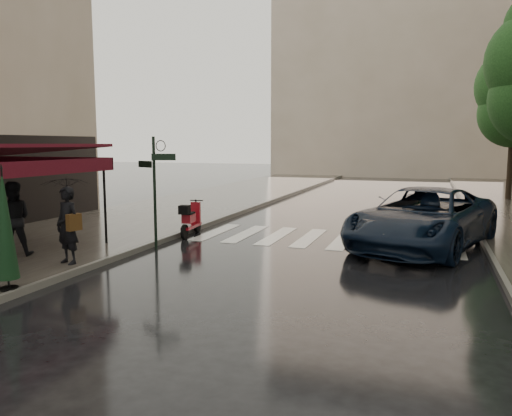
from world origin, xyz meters
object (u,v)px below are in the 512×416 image
Objects in this scene: pedestrian_with_umbrella at (66,192)px; parked_car at (424,218)px; scooter at (190,220)px; pedestrian_terrace at (12,219)px; parasol_front at (5,224)px.

pedestrian_with_umbrella is 0.42× the size of parked_car.
scooter is at bearing 94.99° from pedestrian_with_umbrella.
parked_car is (9.64, 4.93, -0.21)m from pedestrian_terrace.
parked_car is at bearing 169.70° from pedestrian_terrace.
pedestrian_terrace reaches higher than scooter.
pedestrian_with_umbrella reaches higher than parasol_front.
pedestrian_terrace is at bearing -135.41° from parked_car.
pedestrian_terrace is 3.23m from parasol_front.
parasol_front is (-7.44, -7.27, 0.55)m from parked_car.
parasol_front is at bearing -100.58° from scooter.
parked_car reaches higher than scooter.
pedestrian_with_umbrella is 1.53× the size of scooter.
parasol_front is (-0.46, -6.81, 0.89)m from scooter.
pedestrian_terrace is 5.22m from scooter.
pedestrian_with_umbrella is 9.39m from parked_car.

